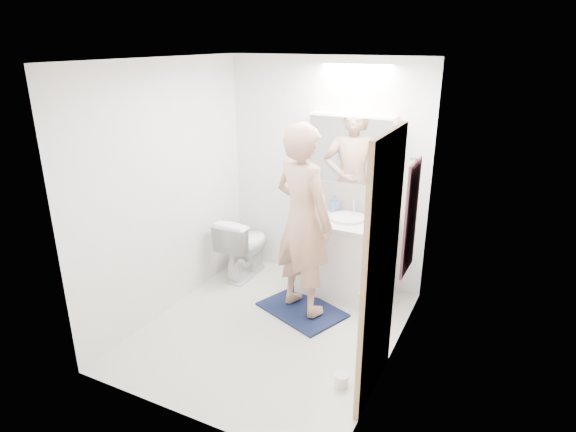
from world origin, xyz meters
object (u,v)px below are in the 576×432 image
Objects in this scene: medicine_cabinet at (351,149)px; soap_bottle_b at (335,204)px; toilet_paper_roll at (341,380)px; vanity_cabinet at (345,259)px; soap_bottle_a at (322,200)px; person at (303,220)px; toilet at (244,246)px; toothbrush_cup at (370,214)px.

medicine_cabinet is 4.91× the size of soap_bottle_b.
medicine_cabinet is 2.25m from toilet_paper_roll.
soap_bottle_a reaches higher than vanity_cabinet.
toilet is at bearing -3.51° from person.
toilet is 3.99× the size of soap_bottle_b.
soap_bottle_b reaches higher than toilet.
toothbrush_cup is (0.20, 0.16, 0.47)m from vanity_cabinet.
toothbrush_cup is at bearing 101.06° from toilet_paper_roll.
toothbrush_cup is at bearing -2.89° from soap_bottle_b.
toothbrush_cup is (0.25, -0.05, -0.64)m from medicine_cabinet.
medicine_cabinet is 3.78× the size of soap_bottle_a.
vanity_cabinet is 8.18× the size of toilet_paper_roll.
medicine_cabinet reaches higher than toilet.
vanity_cabinet is 0.54m from toothbrush_cup.
soap_bottle_a is 2.63× the size of toothbrush_cup.
medicine_cabinet is 0.94m from person.
person is 0.73m from soap_bottle_b.
soap_bottle_b is (0.13, 0.03, -0.03)m from soap_bottle_a.
medicine_cabinet is at bearing -81.79° from person.
medicine_cabinet is at bearing 12.23° from soap_bottle_a.
toilet is (-1.15, -0.12, -0.03)m from vanity_cabinet.
toilet_paper_roll is at bearing -61.88° from soap_bottle_a.
medicine_cabinet reaches higher than vanity_cabinet.
toilet is 3.07× the size of soap_bottle_a.
vanity_cabinet is at bearing 109.66° from toilet_paper_roll.
toothbrush_cup is at bearing -11.25° from medicine_cabinet.
toilet is at bearing -174.30° from vanity_cabinet.
medicine_cabinet is at bearing 168.75° from toothbrush_cup.
soap_bottle_a is 0.14m from soap_bottle_b.
medicine_cabinet reaches higher than soap_bottle_b.
toothbrush_cup is 1.80m from toilet_paper_roll.
person is (-0.18, -0.76, -0.54)m from medicine_cabinet.
toothbrush_cup is (0.43, 0.71, -0.10)m from person.
toothbrush_cup is at bearing 1.08° from soap_bottle_a.
soap_bottle_b is 0.40m from toothbrush_cup.
soap_bottle_a is at bearing -178.92° from toothbrush_cup.
toilet is at bearing 141.92° from toilet_paper_roll.
person is 7.86× the size of soap_bottle_a.
soap_bottle_a is at bearing 155.60° from vanity_cabinet.
toilet is 1.14m from soap_bottle_b.
person reaches higher than medicine_cabinet.
medicine_cabinet is (-0.05, 0.21, 1.11)m from vanity_cabinet.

